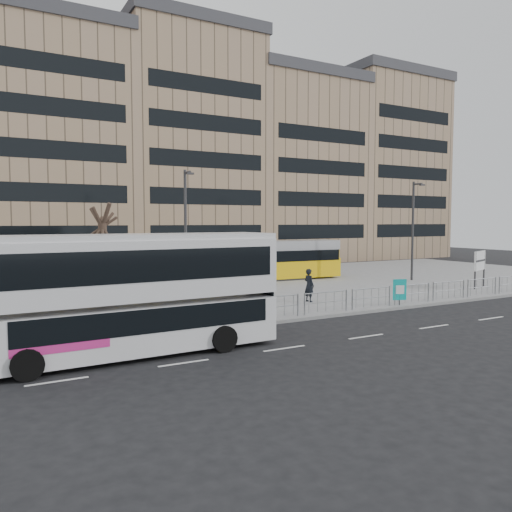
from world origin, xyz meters
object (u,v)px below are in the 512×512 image
double_decker_bus (128,291)px  lamp_post_east (413,226)px  station_sign (480,262)px  tram (182,264)px  lamp_post_west (186,227)px  ad_panel (400,290)px  pedestrian (309,285)px  bare_tree (102,201)px  traffic_light_west (266,275)px

double_decker_bus → lamp_post_east: bearing=21.7°
station_sign → tram: bearing=126.2°
station_sign → lamp_post_west: bearing=139.9°
ad_panel → pedestrian: pedestrian is taller
tram → bare_tree: 11.99m
double_decker_bus → traffic_light_west: double_decker_bus is taller
ad_panel → pedestrian: bearing=158.5°
double_decker_bus → traffic_light_west: (7.68, 3.55, -0.21)m
traffic_light_west → lamp_post_west: bearing=102.9°
ad_panel → traffic_light_west: traffic_light_west is taller
tram → lamp_post_east: lamp_post_east is taller
ad_panel → traffic_light_west: bearing=-166.1°
tram → lamp_post_east: size_ratio=3.41×
double_decker_bus → station_sign: (25.81, 5.24, -0.41)m
station_sign → ad_panel: bearing=173.9°
tram → station_sign: (17.57, -11.46, 0.23)m
pedestrian → traffic_light_west: bearing=112.4°
station_sign → traffic_light_west: (-18.13, -1.70, 0.20)m
double_decker_bus → station_sign: size_ratio=4.24×
ad_panel → station_sign: bearing=35.3°
pedestrian → lamp_post_west: (-5.17, 6.02, 3.32)m
station_sign → lamp_post_west: 20.37m
tram → lamp_post_west: lamp_post_west is taller
lamp_post_east → traffic_light_west: bearing=-157.6°
pedestrian → traffic_light_west: (-4.24, -2.42, 1.02)m
double_decker_bus → traffic_light_west: size_ratio=3.50×
lamp_post_east → pedestrian: bearing=-160.1°
ad_panel → lamp_post_east: size_ratio=0.19×
station_sign → lamp_post_east: bearing=76.7°
traffic_light_west → lamp_post_west: 8.79m
ad_panel → bare_tree: 16.49m
tram → ad_panel: (7.39, -14.10, -0.70)m
double_decker_bus → tram: double_decker_bus is taller
tram → lamp_post_east: bearing=-16.3°
pedestrian → bare_tree: bearing=71.5°
traffic_light_west → lamp_post_west: (-0.93, 8.44, 2.30)m
tram → station_sign: size_ratio=10.24×
lamp_post_west → station_sign: bearing=-19.5°
bare_tree → pedestrian: bearing=-11.2°
lamp_post_east → bare_tree: size_ratio=1.04×
station_sign → lamp_post_east: 6.05m
tram → bare_tree: size_ratio=3.53×
pedestrian → lamp_post_east: bearing=-77.4°
ad_panel → lamp_post_west: lamp_post_west is taller
tram → bare_tree: bearing=-127.7°
ad_panel → bare_tree: size_ratio=0.19×
lamp_post_east → bare_tree: 24.42m
double_decker_bus → lamp_post_west: lamp_post_west is taller
station_sign → ad_panel: 10.57m
double_decker_bus → station_sign: 26.34m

